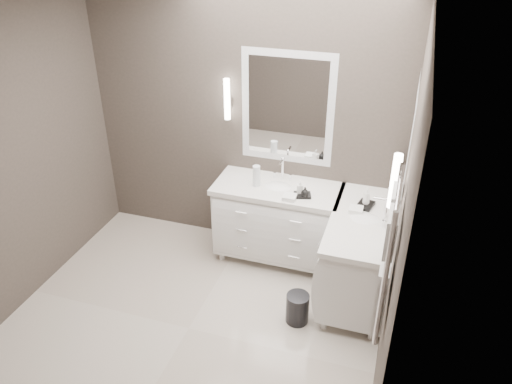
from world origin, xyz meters
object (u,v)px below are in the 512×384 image
(vanity_back, at_px, (277,218))
(waste_bin, at_px, (297,308))
(vanity_right, at_px, (361,252))
(towel_ladder, at_px, (387,261))

(vanity_back, xyz_separation_m, waste_bin, (0.43, -0.84, -0.34))
(vanity_back, relative_size, vanity_right, 1.00)
(vanity_back, distance_m, waste_bin, 1.00)
(vanity_back, height_order, waste_bin, vanity_back)
(vanity_right, xyz_separation_m, towel_ladder, (0.23, -1.30, 0.91))
(vanity_back, bearing_deg, vanity_right, -20.38)
(vanity_back, relative_size, towel_ladder, 1.38)
(vanity_right, xyz_separation_m, waste_bin, (-0.45, -0.52, -0.34))
(vanity_back, distance_m, vanity_right, 0.93)
(vanity_right, height_order, towel_ladder, towel_ladder)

